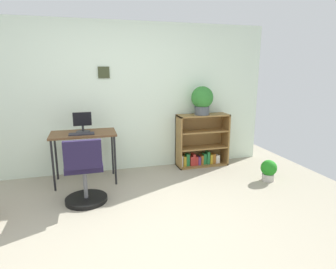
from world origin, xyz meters
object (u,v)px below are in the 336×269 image
keyboard (82,134)px  office_chair (85,175)px  potted_plant_floor (269,170)px  bookshelf_low (201,143)px  desk (84,138)px  potted_plant_on_shelf (202,99)px  monitor (83,123)px

keyboard → office_chair: 0.71m
office_chair → potted_plant_floor: office_chair is taller
office_chair → bookshelf_low: (1.92, 0.97, 0.01)m
desk → office_chair: size_ratio=1.06×
office_chair → bookshelf_low: bookshelf_low is taller
office_chair → potted_plant_floor: size_ratio=2.70×
potted_plant_on_shelf → desk: bearing=-174.2°
keyboard → monitor: bearing=83.3°
bookshelf_low → potted_plant_on_shelf: potted_plant_on_shelf is taller
bookshelf_low → potted_plant_floor: bearing=-54.0°
desk → bookshelf_low: bearing=7.4°
monitor → potted_plant_floor: size_ratio=0.90×
desk → office_chair: bearing=-90.3°
monitor → bookshelf_low: (1.92, 0.21, -0.49)m
desk → monitor: (-0.00, 0.04, 0.21)m
monitor → office_chair: monitor is taller
bookshelf_low → potted_plant_on_shelf: size_ratio=1.90×
monitor → potted_plant_on_shelf: 1.92m
desk → keyboard: bearing=-99.4°
monitor → potted_plant_floor: (2.61, -0.75, -0.71)m
desk → bookshelf_low: (1.92, 0.25, -0.29)m
desk → potted_plant_on_shelf: size_ratio=1.94×
potted_plant_on_shelf → potted_plant_floor: size_ratio=1.47×
office_chair → potted_plant_on_shelf: (1.90, 0.91, 0.77)m
potted_plant_floor → desk: bearing=164.9°
keyboard → office_chair: office_chair is taller
desk → keyboard: (-0.02, -0.11, 0.08)m
keyboard → potted_plant_on_shelf: 1.97m
office_chair → potted_plant_on_shelf: 2.24m
monitor → keyboard: monitor is taller
keyboard → bookshelf_low: bearing=10.7°
office_chair → bookshelf_low: size_ratio=0.97×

